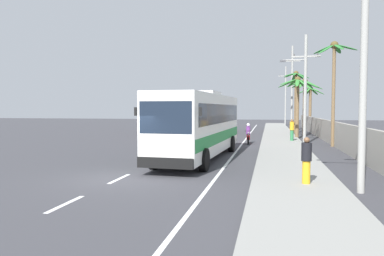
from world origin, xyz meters
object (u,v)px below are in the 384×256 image
at_px(coach_bus_far_lane, 200,115).
at_px(pedestrian_midwalk, 306,159).
at_px(palm_farthest, 305,96).
at_px(motorcycle_beside_bus, 248,135).
at_px(utility_pole_mid, 304,87).
at_px(palm_nearest, 334,70).
at_px(palm_third, 296,88).
at_px(palm_fourth, 297,95).
at_px(utility_pole_distant, 286,95).
at_px(pedestrian_near_kerb, 292,129).
at_px(utility_pole_nearest, 362,45).
at_px(palm_second, 310,100).
at_px(coach_bus_foreground, 200,123).
at_px(utility_pole_far, 292,88).

distance_m(coach_bus_far_lane, pedestrian_midwalk, 29.31).
bearing_deg(palm_farthest, coach_bus_far_lane, 166.95).
distance_m(motorcycle_beside_bus, utility_pole_mid, 5.71).
height_order(palm_nearest, palm_third, palm_nearest).
bearing_deg(palm_fourth, utility_pole_distant, 89.85).
xyz_separation_m(pedestrian_near_kerb, palm_third, (1.03, 11.55, 4.01)).
bearing_deg(palm_farthest, motorcycle_beside_bus, -119.02).
bearing_deg(utility_pole_mid, utility_pole_nearest, -88.97).
distance_m(utility_pole_nearest, palm_farthest, 25.82).
bearing_deg(pedestrian_midwalk, motorcycle_beside_bus, -105.75).
height_order(utility_pole_mid, palm_second, utility_pole_mid).
distance_m(utility_pole_nearest, palm_nearest, 15.64).
xyz_separation_m(coach_bus_foreground, palm_farthest, (7.24, 18.48, 2.04)).
bearing_deg(coach_bus_far_lane, palm_second, 32.85).
xyz_separation_m(palm_second, palm_fourth, (-2.63, -14.20, 0.20)).
bearing_deg(palm_fourth, utility_pole_nearest, -88.99).
bearing_deg(palm_third, palm_farthest, -82.05).
bearing_deg(utility_pole_distant, utility_pole_nearest, -89.63).
relative_size(utility_pole_mid, utility_pole_distant, 0.87).
relative_size(utility_pole_far, utility_pole_distant, 1.07).
distance_m(coach_bus_foreground, motorcycle_beside_bus, 9.64).
bearing_deg(motorcycle_beside_bus, utility_pole_nearest, -74.71).
xyz_separation_m(pedestrian_near_kerb, palm_fourth, (0.67, 4.01, 3.01)).
distance_m(coach_bus_foreground, pedestrian_near_kerb, 12.51).
relative_size(motorcycle_beside_bus, palm_nearest, 0.26).
bearing_deg(pedestrian_midwalk, palm_fourth, -119.23).
xyz_separation_m(pedestrian_near_kerb, palm_farthest, (1.62, 7.33, 2.95)).
height_order(utility_pole_distant, palm_second, utility_pole_distant).
distance_m(pedestrian_near_kerb, palm_nearest, 6.06).
bearing_deg(coach_bus_foreground, palm_third, 73.68).
relative_size(coach_bus_foreground, palm_farthest, 2.08).
xyz_separation_m(palm_third, palm_farthest, (0.59, -4.22, -1.05)).
distance_m(motorcycle_beside_bus, palm_fourth, 7.95).
relative_size(coach_bus_far_lane, palm_second, 2.06).
xyz_separation_m(utility_pole_distant, palm_fourth, (-0.07, -27.45, -0.96)).
height_order(pedestrian_midwalk, palm_farthest, palm_farthest).
relative_size(coach_bus_foreground, palm_second, 2.15).
height_order(palm_second, palm_third, palm_third).
distance_m(utility_pole_mid, palm_farthest, 9.21).
distance_m(coach_bus_foreground, utility_pole_distant, 43.18).
distance_m(utility_pole_mid, palm_third, 13.39).
height_order(motorcycle_beside_bus, utility_pole_nearest, utility_pole_nearest).
bearing_deg(palm_nearest, palm_fourth, 106.46).
height_order(palm_third, palm_fourth, palm_third).
bearing_deg(coach_bus_foreground, motorcycle_beside_bus, 77.01).
xyz_separation_m(coach_bus_foreground, pedestrian_near_kerb, (5.62, 11.14, -0.91)).
bearing_deg(coach_bus_far_lane, utility_pole_far, 25.35).
height_order(pedestrian_near_kerb, utility_pole_distant, utility_pole_distant).
height_order(utility_pole_mid, palm_third, utility_pole_mid).
relative_size(palm_fourth, palm_farthest, 0.98).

